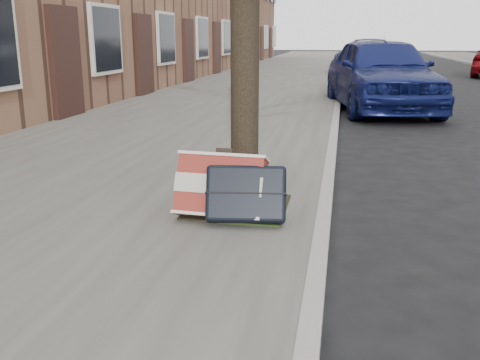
% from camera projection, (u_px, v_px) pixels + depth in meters
% --- Properties ---
extents(near_sidewalk, '(5.00, 70.00, 0.12)m').
position_uv_depth(near_sidewalk, '(267.00, 82.00, 18.11)').
color(near_sidewalk, slate).
rests_on(near_sidewalk, ground).
extents(dirt_patch, '(0.85, 0.85, 0.02)m').
position_uv_depth(dirt_patch, '(238.00, 206.00, 4.70)').
color(dirt_patch, black).
rests_on(dirt_patch, near_sidewalk).
extents(suitcase_red, '(0.73, 0.43, 0.55)m').
position_uv_depth(suitcase_red, '(221.00, 187.00, 4.33)').
color(suitcase_red, maroon).
rests_on(suitcase_red, near_sidewalk).
extents(suitcase_navy, '(0.67, 0.45, 0.49)m').
position_uv_depth(suitcase_navy, '(246.00, 194.00, 4.24)').
color(suitcase_navy, black).
rests_on(suitcase_navy, near_sidewalk).
extents(car_near_front, '(2.65, 4.93, 1.59)m').
position_uv_depth(car_near_front, '(381.00, 73.00, 11.50)').
color(car_near_front, '#111954').
rests_on(car_near_front, ground).
extents(car_near_mid, '(2.36, 4.10, 1.28)m').
position_uv_depth(car_near_mid, '(379.00, 69.00, 15.71)').
color(car_near_mid, '#B5B8BC').
rests_on(car_near_mid, ground).
extents(car_near_back, '(2.95, 5.47, 1.46)m').
position_uv_depth(car_near_back, '(369.00, 57.00, 22.29)').
color(car_near_back, '#36373B').
rests_on(car_near_back, ground).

